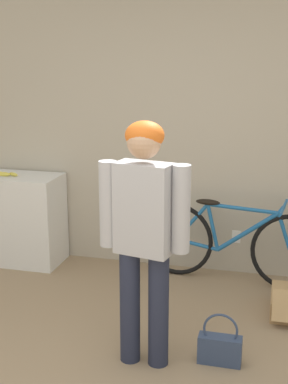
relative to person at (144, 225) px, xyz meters
name	(u,v)px	position (x,y,z in m)	size (l,w,h in m)	color
wall_back	(181,133)	(-0.10, 1.72, 0.34)	(8.00, 0.07, 2.60)	#B7AD99
side_shelf	(18,219)	(-1.66, 1.44, -0.53)	(0.86, 0.47, 0.87)	white
person	(144,225)	(0.00, 0.00, 0.00)	(0.58, 0.25, 1.62)	#23283D
bicycle	(231,243)	(0.43, 1.44, -0.59)	(1.72, 0.46, 0.77)	black
banana	(4,174)	(-1.75, 1.39, -0.07)	(0.32, 0.09, 0.04)	#EAD64C
handbag	(220,347)	(0.49, 0.10, -0.85)	(0.29, 0.10, 0.36)	#334260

